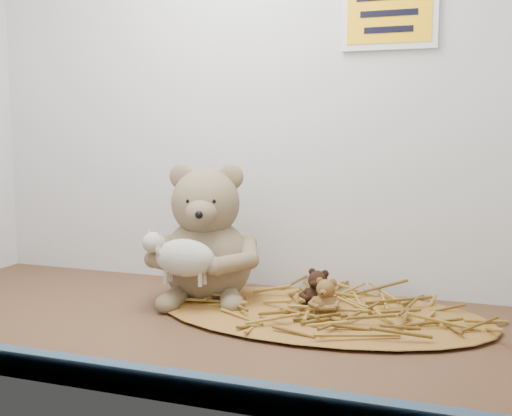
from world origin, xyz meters
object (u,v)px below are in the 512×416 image
(mini_teddy_tan, at_px, (326,295))
(main_teddy, at_px, (206,232))
(mini_teddy_brown, at_px, (318,287))
(toy_lamb, at_px, (185,258))

(mini_teddy_tan, bearing_deg, main_teddy, 171.42)
(mini_teddy_tan, relative_size, mini_teddy_brown, 0.93)
(mini_teddy_tan, height_order, mini_teddy_brown, mini_teddy_brown)
(main_teddy, relative_size, toy_lamb, 1.80)
(toy_lamb, bearing_deg, main_teddy, 90.00)
(mini_teddy_tan, bearing_deg, toy_lamb, -167.17)
(toy_lamb, height_order, mini_teddy_tan, toy_lamb)
(toy_lamb, xyz_separation_m, mini_teddy_brown, (0.23, 0.08, -0.05))
(toy_lamb, bearing_deg, mini_teddy_tan, 8.46)
(mini_teddy_tan, xyz_separation_m, mini_teddy_brown, (-0.02, 0.04, 0.00))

